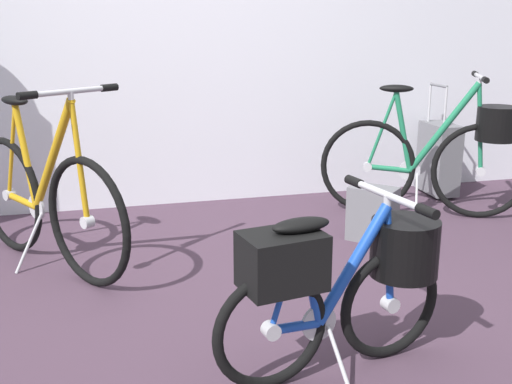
{
  "coord_description": "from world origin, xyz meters",
  "views": [
    {
      "loc": [
        -0.59,
        -2.41,
        1.29
      ],
      "look_at": [
        0.09,
        0.17,
        0.55
      ],
      "focal_mm": 44.24,
      "sensor_mm": 36.0,
      "label": 1
    }
  ],
  "objects": [
    {
      "name": "display_bike_right",
      "position": [
        1.64,
        1.21,
        0.44
      ],
      "size": [
        1.25,
        0.69,
        0.95
      ],
      "color": "black",
      "rests_on": "ground_plane"
    },
    {
      "name": "folding_bike_foreground",
      "position": [
        0.27,
        -0.42,
        0.38
      ],
      "size": [
        0.95,
        0.53,
        0.69
      ],
      "color": "black",
      "rests_on": "ground_plane"
    },
    {
      "name": "backpack_on_floor",
      "position": [
        1.0,
        0.88,
        0.16
      ],
      "size": [
        0.31,
        0.32,
        0.33
      ],
      "color": "slate",
      "rests_on": "ground_plane"
    },
    {
      "name": "ground_plane",
      "position": [
        0.0,
        0.0,
        0.0
      ],
      "size": [
        6.98,
        6.98,
        0.0
      ],
      "primitive_type": "plane",
      "color": "#473342"
    },
    {
      "name": "display_bike_left",
      "position": [
        -0.85,
        0.94,
        0.37
      ],
      "size": [
        0.83,
        1.19,
        0.98
      ],
      "color": "black",
      "rests_on": "ground_plane"
    },
    {
      "name": "rolling_suitcase",
      "position": [
        1.9,
        1.69,
        0.28
      ],
      "size": [
        0.19,
        0.36,
        0.83
      ],
      "color": "slate",
      "rests_on": "ground_plane"
    }
  ]
}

